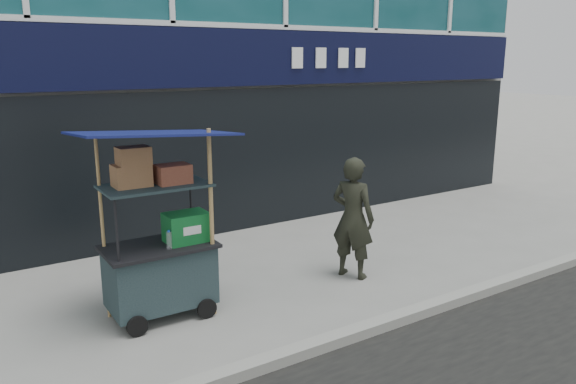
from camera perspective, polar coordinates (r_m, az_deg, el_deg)
ground at (r=6.19m, az=3.77°, el=-14.46°), size 80.00×80.00×0.00m
curb at (r=6.02m, az=4.96°, el=-14.68°), size 80.00×0.18×0.12m
vendor_cart at (r=6.51m, az=-12.82°, el=-5.92°), size 1.63×1.16×2.20m
vendor_man at (r=7.53m, az=6.61°, el=-2.62°), size 0.61×0.71×1.65m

